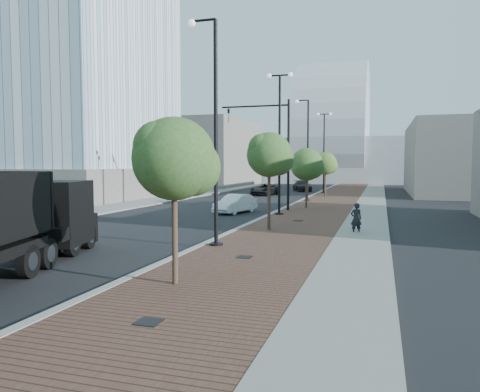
% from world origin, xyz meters
% --- Properties ---
extents(ground, '(220.00, 220.00, 0.00)m').
position_xyz_m(ground, '(0.00, 0.00, 0.00)').
color(ground, black).
extents(sidewalk, '(7.00, 140.00, 0.12)m').
position_xyz_m(sidewalk, '(3.50, 40.00, 0.06)').
color(sidewalk, '#4C2D23').
rests_on(sidewalk, ground).
extents(concrete_strip, '(2.40, 140.00, 0.13)m').
position_xyz_m(concrete_strip, '(6.20, 40.00, 0.07)').
color(concrete_strip, slate).
rests_on(concrete_strip, ground).
extents(curb, '(0.30, 140.00, 0.14)m').
position_xyz_m(curb, '(0.00, 40.00, 0.07)').
color(curb, gray).
rests_on(curb, ground).
extents(west_sidewalk, '(4.00, 140.00, 0.12)m').
position_xyz_m(west_sidewalk, '(-13.00, 40.00, 0.06)').
color(west_sidewalk, slate).
rests_on(west_sidewalk, ground).
extents(dump_truck, '(5.55, 13.47, 3.19)m').
position_xyz_m(dump_truck, '(-4.13, 3.91, 1.34)').
color(dump_truck, black).
rests_on(dump_truck, ground).
extents(white_sedan, '(2.27, 4.15, 1.30)m').
position_xyz_m(white_sedan, '(-2.73, 22.96, 0.65)').
color(white_sedan, silver).
rests_on(white_sedan, ground).
extents(dark_car_mid, '(2.73, 4.80, 1.26)m').
position_xyz_m(dark_car_mid, '(-5.24, 41.46, 0.63)').
color(dark_car_mid, black).
rests_on(dark_car_mid, ground).
extents(dark_car_far, '(3.27, 4.99, 1.34)m').
position_xyz_m(dark_car_far, '(-2.55, 50.09, 0.67)').
color(dark_car_far, black).
rests_on(dark_car_far, ground).
extents(pedestrian, '(0.66, 0.56, 1.54)m').
position_xyz_m(pedestrian, '(5.85, 15.39, 0.77)').
color(pedestrian, black).
rests_on(pedestrian, ground).
extents(streetlight_1, '(1.44, 0.56, 9.21)m').
position_xyz_m(streetlight_1, '(0.49, 10.00, 4.34)').
color(streetlight_1, black).
rests_on(streetlight_1, ground).
extents(streetlight_2, '(1.72, 0.56, 9.28)m').
position_xyz_m(streetlight_2, '(0.60, 22.00, 4.82)').
color(streetlight_2, black).
rests_on(streetlight_2, ground).
extents(streetlight_3, '(1.44, 0.56, 9.21)m').
position_xyz_m(streetlight_3, '(0.49, 34.00, 4.34)').
color(streetlight_3, black).
rests_on(streetlight_3, ground).
extents(streetlight_4, '(1.72, 0.56, 9.28)m').
position_xyz_m(streetlight_4, '(0.60, 46.00, 4.82)').
color(streetlight_4, black).
rests_on(streetlight_4, ground).
extents(traffic_mast, '(5.09, 0.20, 8.00)m').
position_xyz_m(traffic_mast, '(-0.30, 25.00, 4.98)').
color(traffic_mast, black).
rests_on(traffic_mast, ground).
extents(tree_0, '(2.33, 2.27, 4.70)m').
position_xyz_m(tree_0, '(1.65, 4.02, 3.54)').
color(tree_0, '#382619').
rests_on(tree_0, ground).
extents(tree_1, '(2.31, 2.25, 5.01)m').
position_xyz_m(tree_1, '(1.65, 15.02, 3.86)').
color(tree_1, '#382619').
rests_on(tree_1, ground).
extents(tree_2, '(2.49, 2.46, 4.62)m').
position_xyz_m(tree_2, '(1.65, 27.02, 3.37)').
color(tree_2, '#382619').
rests_on(tree_2, ground).
extents(tree_3, '(2.33, 2.27, 4.61)m').
position_xyz_m(tree_3, '(1.65, 39.02, 3.46)').
color(tree_3, '#382619').
rests_on(tree_3, ground).
extents(tower_podium, '(19.00, 19.00, 3.00)m').
position_xyz_m(tower_podium, '(-24.00, 32.00, 1.50)').
color(tower_podium, '#615C57').
rests_on(tower_podium, ground).
extents(convention_center, '(50.00, 30.00, 50.00)m').
position_xyz_m(convention_center, '(-2.00, 85.00, 6.00)').
color(convention_center, '#B3B8BD').
rests_on(convention_center, ground).
extents(commercial_block_nw, '(14.00, 20.00, 10.00)m').
position_xyz_m(commercial_block_nw, '(-20.00, 60.00, 5.00)').
color(commercial_block_nw, slate).
rests_on(commercial_block_nw, ground).
extents(commercial_block_ne, '(12.00, 22.00, 8.00)m').
position_xyz_m(commercial_block_ne, '(16.00, 50.00, 4.00)').
color(commercial_block_ne, slate).
rests_on(commercial_block_ne, ground).
extents(utility_cover_0, '(0.50, 0.50, 0.02)m').
position_xyz_m(utility_cover_0, '(2.40, 1.00, 0.13)').
color(utility_cover_0, black).
rests_on(utility_cover_0, sidewalk).
extents(utility_cover_1, '(0.50, 0.50, 0.02)m').
position_xyz_m(utility_cover_1, '(2.40, 8.00, 0.13)').
color(utility_cover_1, black).
rests_on(utility_cover_1, sidewalk).
extents(utility_cover_2, '(0.50, 0.50, 0.02)m').
position_xyz_m(utility_cover_2, '(2.40, 19.00, 0.13)').
color(utility_cover_2, black).
rests_on(utility_cover_2, sidewalk).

